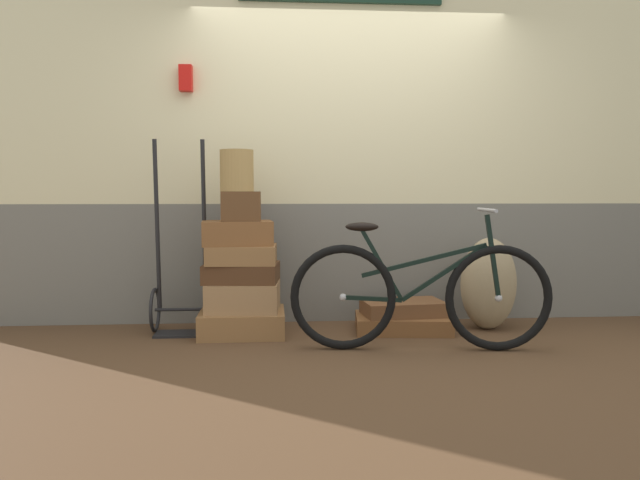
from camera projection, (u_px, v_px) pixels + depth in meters
ground at (363, 348)px, 4.15m from camera, size 8.51×5.20×0.06m
station_building at (350, 133)px, 4.87m from camera, size 6.51×0.74×3.08m
suitcase_0 at (242, 322)px, 4.41m from camera, size 0.63×0.50×0.18m
suitcase_1 at (243, 297)px, 4.38m from camera, size 0.55×0.43×0.21m
suitcase_2 at (242, 273)px, 4.40m from camera, size 0.57×0.46×0.14m
suitcase_3 at (242, 254)px, 4.39m from camera, size 0.51×0.43×0.14m
suitcase_4 at (237, 233)px, 4.38m from camera, size 0.54×0.41×0.18m
suitcase_5 at (241, 206)px, 4.34m from camera, size 0.28×0.23×0.22m
suitcase_6 at (403, 323)px, 4.52m from camera, size 0.75×0.51×0.12m
suitcase_7 at (403, 308)px, 4.52m from camera, size 0.63×0.42×0.11m
wicker_basket at (237, 171)px, 4.33m from camera, size 0.24×0.24×0.30m
luggage_trolley at (182, 291)px, 4.47m from camera, size 0.44×0.39×1.45m
burlap_sack at (488, 284)px, 4.57m from camera, size 0.43×0.36×0.71m
bicycle at (420, 295)px, 3.95m from camera, size 1.74×0.46×0.95m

